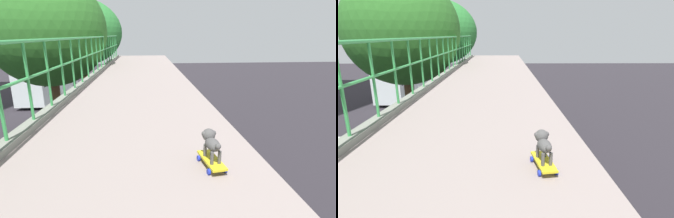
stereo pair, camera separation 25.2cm
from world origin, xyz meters
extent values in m
cylinder|color=green|center=(-0.25, 3.31, 5.69)|extent=(0.04, 0.04, 1.17)
cylinder|color=green|center=(-0.25, 4.14, 5.69)|extent=(0.04, 0.04, 1.17)
cylinder|color=green|center=(-0.25, 4.96, 5.69)|extent=(0.04, 0.04, 1.17)
cylinder|color=green|center=(-0.25, 5.79, 5.69)|extent=(0.04, 0.04, 1.17)
cylinder|color=green|center=(-0.25, 6.62, 5.69)|extent=(0.04, 0.04, 1.17)
cylinder|color=green|center=(-0.25, 7.44, 5.69)|extent=(0.04, 0.04, 1.17)
cylinder|color=green|center=(-0.25, 8.27, 5.69)|extent=(0.04, 0.04, 1.17)
cylinder|color=green|center=(-0.25, 9.10, 5.69)|extent=(0.04, 0.04, 1.17)
cylinder|color=green|center=(-0.25, 9.93, 5.69)|extent=(0.04, 0.04, 1.17)
cylinder|color=green|center=(-0.25, 10.75, 5.69)|extent=(0.04, 0.04, 1.17)
cylinder|color=green|center=(-0.25, 11.58, 5.69)|extent=(0.04, 0.04, 1.17)
cylinder|color=green|center=(-0.25, 12.41, 5.69)|extent=(0.04, 0.04, 1.17)
cylinder|color=green|center=(-0.25, 13.23, 5.69)|extent=(0.04, 0.04, 1.17)
cylinder|color=green|center=(-0.25, 14.06, 5.69)|extent=(0.04, 0.04, 1.17)
cylinder|color=green|center=(-0.25, 14.89, 5.69)|extent=(0.04, 0.04, 1.17)
cylinder|color=green|center=(-0.25, 15.72, 5.69)|extent=(0.04, 0.04, 1.17)
cylinder|color=green|center=(-0.25, 16.54, 5.69)|extent=(0.04, 0.04, 1.17)
cylinder|color=black|center=(-4.11, 9.97, 0.31)|extent=(0.20, 0.61, 0.61)
cube|color=white|center=(-8.52, 28.47, 1.78)|extent=(2.54, 11.68, 3.00)
cube|color=black|center=(-8.52, 28.47, 2.30)|extent=(2.56, 10.75, 0.70)
cylinder|color=black|center=(-7.31, 32.56, 0.48)|extent=(0.28, 0.96, 0.96)
cylinder|color=black|center=(-9.74, 32.56, 0.48)|extent=(0.28, 0.96, 0.96)
cylinder|color=black|center=(-7.31, 25.25, 0.48)|extent=(0.28, 0.96, 0.96)
cylinder|color=black|center=(-9.74, 25.25, 0.48)|extent=(0.28, 0.96, 0.96)
cylinder|color=brown|center=(-2.66, 12.22, 2.58)|extent=(0.45, 0.45, 5.16)
ellipsoid|color=#2C6925|center=(-2.66, 12.22, 6.54)|extent=(5.00, 5.00, 4.81)
cylinder|color=brown|center=(-2.85, 19.36, 2.50)|extent=(0.53, 0.53, 5.00)
ellipsoid|color=#2D7B35|center=(-2.85, 19.36, 6.52)|extent=(5.53, 5.53, 4.51)
cube|color=gold|center=(2.17, 2.61, 5.08)|extent=(0.23, 0.49, 0.02)
cylinder|color=#1C2DBE|center=(2.24, 2.77, 5.04)|extent=(0.03, 0.06, 0.06)
cylinder|color=#1C2DBE|center=(2.06, 2.75, 5.04)|extent=(0.03, 0.06, 0.06)
cylinder|color=#1C2DBE|center=(2.28, 2.47, 5.04)|extent=(0.03, 0.06, 0.06)
cylinder|color=#1C2DBE|center=(2.10, 2.44, 5.04)|extent=(0.03, 0.06, 0.06)
cylinder|color=#4D4B4B|center=(2.20, 2.70, 5.17)|extent=(0.04, 0.04, 0.14)
cylinder|color=#4D4B4B|center=(2.12, 2.69, 5.17)|extent=(0.04, 0.04, 0.14)
cylinder|color=#4D4B4B|center=(2.22, 2.51, 5.17)|extent=(0.04, 0.04, 0.14)
cylinder|color=#4D4B4B|center=(2.14, 2.50, 5.17)|extent=(0.04, 0.04, 0.14)
ellipsoid|color=#4D4B4B|center=(2.17, 2.60, 5.27)|extent=(0.17, 0.28, 0.12)
sphere|color=#4D4B4B|center=(2.15, 2.71, 5.33)|extent=(0.14, 0.14, 0.14)
ellipsoid|color=#524256|center=(2.15, 2.77, 5.32)|extent=(0.06, 0.07, 0.04)
sphere|color=#4D4B4B|center=(2.21, 2.72, 5.35)|extent=(0.06, 0.06, 0.06)
sphere|color=#4D4B4B|center=(2.10, 2.70, 5.35)|extent=(0.06, 0.06, 0.06)
sphere|color=#4D4B4B|center=(2.19, 2.46, 5.31)|extent=(0.06, 0.06, 0.06)
camera|label=1|loc=(1.49, 0.14, 6.37)|focal=27.85mm
camera|label=2|loc=(1.74, 0.13, 6.37)|focal=27.85mm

